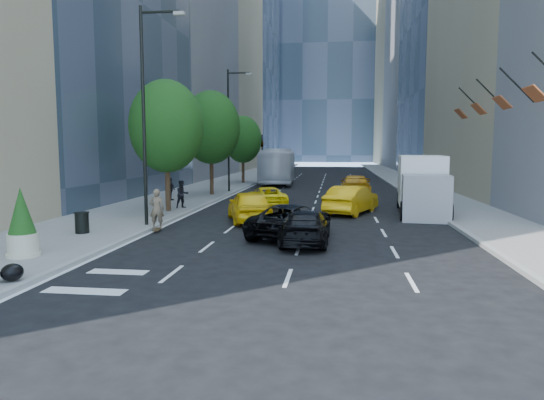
# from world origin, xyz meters

# --- Properties ---
(ground) EXTENTS (160.00, 160.00, 0.00)m
(ground) POSITION_xyz_m (0.00, 0.00, 0.00)
(ground) COLOR black
(ground) RESTS_ON ground
(sidewalk_left) EXTENTS (6.00, 120.00, 0.15)m
(sidewalk_left) POSITION_xyz_m (-9.00, 30.00, 0.07)
(sidewalk_left) COLOR slate
(sidewalk_left) RESTS_ON ground
(sidewalk_right) EXTENTS (4.00, 120.00, 0.15)m
(sidewalk_right) POSITION_xyz_m (10.00, 30.00, 0.07)
(sidewalk_right) COLOR slate
(sidewalk_right) RESTS_ON ground
(tower_left_end) EXTENTS (20.00, 28.00, 60.00)m
(tower_left_end) POSITION_xyz_m (-22.00, 92.00, 30.00)
(tower_left_end) COLOR #2F3C4A
(tower_left_end) RESTS_ON ground
(tower_right_far) EXTENTS (20.00, 24.00, 50.00)m
(tower_right_far) POSITION_xyz_m (22.00, 98.00, 25.00)
(tower_right_far) COLOR gray
(tower_right_far) RESTS_ON ground
(lamp_near) EXTENTS (2.13, 0.22, 10.00)m
(lamp_near) POSITION_xyz_m (-6.32, 4.00, 5.81)
(lamp_near) COLOR black
(lamp_near) RESTS_ON sidewalk_left
(lamp_far) EXTENTS (2.13, 0.22, 10.00)m
(lamp_far) POSITION_xyz_m (-6.32, 22.00, 5.81)
(lamp_far) COLOR black
(lamp_far) RESTS_ON sidewalk_left
(tree_near) EXTENTS (4.20, 4.20, 7.46)m
(tree_near) POSITION_xyz_m (-7.20, 9.00, 4.97)
(tree_near) COLOR #2F2312
(tree_near) RESTS_ON sidewalk_left
(tree_mid) EXTENTS (4.50, 4.50, 7.99)m
(tree_mid) POSITION_xyz_m (-7.20, 19.00, 5.32)
(tree_mid) COLOR #2F2312
(tree_mid) RESTS_ON sidewalk_left
(tree_far) EXTENTS (3.90, 3.90, 6.92)m
(tree_far) POSITION_xyz_m (-7.20, 32.00, 4.62)
(tree_far) COLOR #2F2312
(tree_far) RESTS_ON sidewalk_left
(traffic_signal) EXTENTS (2.48, 0.53, 5.20)m
(traffic_signal) POSITION_xyz_m (-6.40, 40.00, 4.23)
(traffic_signal) COLOR black
(traffic_signal) RESTS_ON sidewalk_left
(facade_flags) EXTENTS (1.85, 13.30, 2.05)m
(facade_flags) POSITION_xyz_m (10.64, 10.00, 6.18)
(facade_flags) COLOR black
(facade_flags) RESTS_ON ground
(skateboarder) EXTENTS (0.72, 0.53, 1.81)m
(skateboarder) POSITION_xyz_m (-5.60, 3.00, 0.91)
(skateboarder) COLOR brown
(skateboarder) RESTS_ON ground
(black_sedan_lincoln) EXTENTS (3.70, 5.52, 1.41)m
(black_sedan_lincoln) POSITION_xyz_m (0.50, 2.59, 0.70)
(black_sedan_lincoln) COLOR black
(black_sedan_lincoln) RESTS_ON ground
(black_sedan_mercedes) EXTENTS (1.93, 4.59, 1.32)m
(black_sedan_mercedes) POSITION_xyz_m (1.20, 1.16, 0.66)
(black_sedan_mercedes) COLOR black
(black_sedan_mercedes) RESTS_ON ground
(taxi_a) EXTENTS (3.26, 5.12, 1.62)m
(taxi_a) POSITION_xyz_m (-2.00, 6.50, 0.81)
(taxi_a) COLOR yellow
(taxi_a) RESTS_ON ground
(taxi_b) EXTENTS (3.37, 5.18, 1.61)m
(taxi_b) POSITION_xyz_m (3.28, 10.26, 0.81)
(taxi_b) COLOR #DDA10B
(taxi_b) RESTS_ON ground
(taxi_c) EXTENTS (3.33, 5.00, 1.27)m
(taxi_c) POSITION_xyz_m (-2.00, 13.00, 0.64)
(taxi_c) COLOR yellow
(taxi_c) RESTS_ON ground
(taxi_d) EXTENTS (2.48, 5.75, 1.65)m
(taxi_d) POSITION_xyz_m (3.91, 20.50, 0.82)
(taxi_d) COLOR orange
(taxi_d) RESTS_ON ground
(city_bus) EXTENTS (3.80, 13.35, 3.68)m
(city_bus) POSITION_xyz_m (-3.66, 33.14, 1.84)
(city_bus) COLOR silver
(city_bus) RESTS_ON ground
(box_truck) EXTENTS (3.13, 7.12, 3.31)m
(box_truck) POSITION_xyz_m (7.23, 10.56, 1.68)
(box_truck) COLOR white
(box_truck) RESTS_ON ground
(pedestrian_a) EXTENTS (1.02, 0.99, 1.65)m
(pedestrian_a) POSITION_xyz_m (-6.80, 10.37, 0.98)
(pedestrian_a) COLOR black
(pedestrian_a) RESTS_ON sidewalk_left
(pedestrian_b) EXTENTS (0.97, 0.82, 1.56)m
(pedestrian_b) POSITION_xyz_m (-8.94, 14.39, 0.93)
(pedestrian_b) COLOR black
(pedestrian_b) RESTS_ON sidewalk_left
(trash_can) EXTENTS (0.57, 0.57, 0.86)m
(trash_can) POSITION_xyz_m (-8.34, 1.46, 0.58)
(trash_can) COLOR black
(trash_can) RESTS_ON sidewalk_left
(planter_shrub) EXTENTS (0.97, 0.97, 2.32)m
(planter_shrub) POSITION_xyz_m (-8.01, -2.97, 1.25)
(planter_shrub) COLOR beige
(planter_shrub) RESTS_ON sidewalk_left
(garbage_bags) EXTENTS (0.98, 0.94, 0.48)m
(garbage_bags) POSITION_xyz_m (-6.56, -5.96, 0.38)
(garbage_bags) COLOR black
(garbage_bags) RESTS_ON sidewalk_left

